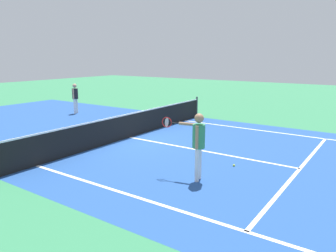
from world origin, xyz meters
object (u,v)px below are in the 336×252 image
Objects in this scene: tennis_ball_mid_court at (234,165)px; player_far at (75,95)px; net at (130,125)px; player_near at (198,139)px.

player_far is at bearing 72.97° from tennis_ball_mid_court.
player_far is 25.02× the size of tennis_ball_mid_court.
net is at bearing 79.51° from tennis_ball_mid_court.
player_far is (4.84, 10.50, -0.09)m from player_near.
net is at bearing 61.39° from player_near.
player_near reaches higher than tennis_ball_mid_court.
player_far is at bearing 65.24° from player_near.
player_near is 11.56m from player_far.
player_near is (-2.39, -4.39, 0.60)m from net.
player_far reaches higher than tennis_ball_mid_court.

